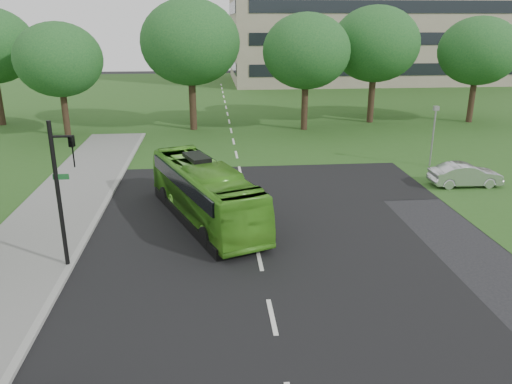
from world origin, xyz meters
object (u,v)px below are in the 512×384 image
Objects in this scene: tree_park_c at (306,51)px; tree_park_d at (375,44)px; camera_pole at (434,128)px; sedan at (465,175)px; tree_park_a at (59,60)px; traffic_light at (62,185)px; bus at (205,192)px; tree_park_b at (190,42)px; tree_park_e at (478,51)px.

tree_park_d is at bearing 21.98° from tree_park_c.
sedan is at bearing -64.54° from camera_pole.
tree_park_a reaches higher than camera_pole.
tree_park_a is 0.93× the size of tree_park_c.
camera_pole is (25.16, -11.01, -3.48)m from tree_park_a.
traffic_light reaches higher than sedan.
bus is 2.45× the size of sedan.
tree_park_a is at bearing -169.83° from tree_park_b.
tree_park_d is 2.59× the size of sedan.
tree_park_b is at bearing 43.02° from sedan.
tree_park_c is 21.84m from bus.
sedan is at bearing -118.01° from tree_park_e.
camera_pole is (15.22, -12.80, -4.65)m from tree_park_b.
sedan is at bearing -30.65° from tree_park_a.
camera_pole is at bearing 3.81° from sedan.
tree_park_a is 30.00m from sedan.
camera_pole reaches higher than sedan.
tree_park_c is 15.71m from tree_park_e.
tree_park_b is 24.96m from tree_park_e.
tree_park_e is at bearing -27.54° from sedan.
tree_park_d is 1.06× the size of bus.
camera_pole is at bearing -40.05° from tree_park_b.
tree_park_a is 1.58× the size of traffic_light.
tree_park_e reaches higher than tree_park_a.
traffic_light is (-28.81, -25.80, -2.99)m from tree_park_e.
tree_park_e is (9.03, -0.79, -0.58)m from tree_park_d.
tree_park_c reaches higher than tree_park_a.
tree_park_a is 23.99m from traffic_light.
tree_park_e is at bearing 2.22° from tree_park_b.
sedan is 21.09m from traffic_light.
sedan is 1.02× the size of camera_pole.
tree_park_d is 19.60m from sedan.
sedan is (6.13, -15.94, -5.77)m from tree_park_c.
camera_pole is (14.15, 7.68, 1.13)m from bus.
camera_pole is (-9.71, -13.76, -3.79)m from tree_park_e.
tree_park_c is at bearing 2.64° from tree_park_a.
tree_park_b is at bearing 174.51° from tree_park_c.
camera_pole is at bearing 7.36° from bus.
traffic_light is at bearing -159.73° from bus.
tree_park_e is 0.96× the size of bus.
bus is 16.14m from camera_pole.
tree_park_b is 25.43m from traffic_light.
tree_park_c is 27.52m from traffic_light.
sedan is 0.70× the size of traffic_light.
bus is at bearing -87.01° from tree_park_b.
tree_park_a is 26.10m from tree_park_d.
tree_park_b is 20.42m from camera_pole.
sedan is (25.40, -15.05, -5.30)m from tree_park_a.
tree_park_a is 22.18m from bus.
camera_pole is at bearing -63.65° from tree_park_c.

